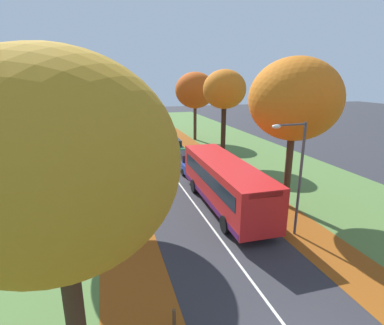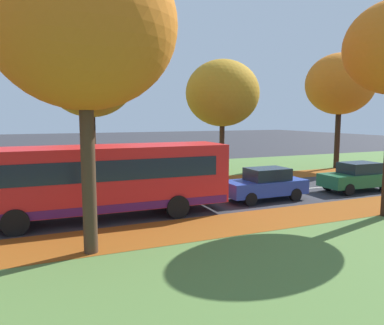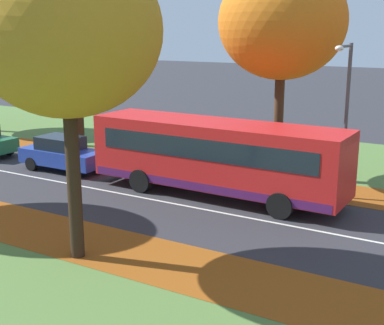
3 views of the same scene
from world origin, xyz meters
The scene contains 10 objects.
leaf_litter_left centered at (-4.60, 14.00, 0.01)m, with size 2.80×60.00×0.00m, color #8C4714.
grass_verge_right centered at (9.20, 20.00, 0.00)m, with size 12.00×90.00×0.01m, color #517538.
leaf_litter_right centered at (4.60, 14.00, 0.01)m, with size 2.80×60.00×0.00m, color #8C4714.
road_centre_line centered at (0.00, 20.00, 0.00)m, with size 0.12×80.00×0.01m, color silver.
tree_left_near centered at (-5.55, 12.42, 6.44)m, with size 5.20×5.20×8.81m.
tree_right_near centered at (5.62, 10.65, 6.78)m, with size 5.44×5.44×9.25m.
tree_right_mid centered at (6.15, 22.78, 6.86)m, with size 4.19×4.19×8.82m.
streetlamp_right centered at (3.67, 7.29, 3.74)m, with size 1.89×0.28×6.00m.
bus centered at (1.74, 11.67, 1.70)m, with size 2.79×10.44×2.98m.
car_blue_lead centered at (1.58, 19.76, 0.81)m, with size 1.79×4.20×1.62m.
Camera 3 is at (-16.43, 2.14, 6.50)m, focal length 50.00 mm.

